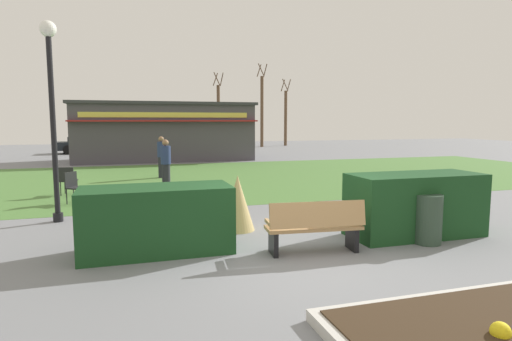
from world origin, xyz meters
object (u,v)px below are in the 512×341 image
object	(u,v)px
person_strolling	(166,164)
parked_car_center_slot	(163,143)
park_bench	(315,226)
parked_car_west_slot	(88,144)
tree_left_bg	(262,110)
trash_bin	(428,219)
food_kiosk	(164,131)
cafe_chair_east	(68,179)
tree_center_bg	(218,115)
lamppost_mid	(52,98)
tree_right_bg	(286,117)
cafe_chair_west	(74,185)
person_standing	(162,157)

from	to	relation	value
person_strolling	parked_car_center_slot	distance (m)	18.23
park_bench	parked_car_west_slot	world-z (taller)	parked_car_west_slot
parked_car_center_slot	tree_left_bg	size ratio (longest dim) A/B	0.58
trash_bin	parked_car_west_slot	distance (m)	27.54
food_kiosk	cafe_chair_east	size ratio (longest dim) A/B	11.64
parked_car_center_slot	parked_car_west_slot	bearing A→B (deg)	-179.99
parked_car_center_slot	park_bench	bearing A→B (deg)	-89.13
park_bench	tree_center_bg	distance (m)	30.44
lamppost_mid	parked_car_west_slot	size ratio (longest dim) A/B	1.05
cafe_chair_east	tree_right_bg	distance (m)	28.48
tree_center_bg	trash_bin	bearing A→B (deg)	-94.48
trash_bin	person_strolling	world-z (taller)	person_strolling
person_strolling	tree_center_bg	bearing A→B (deg)	-163.67
tree_left_bg	lamppost_mid	bearing A→B (deg)	-117.10
person_strolling	parked_car_west_slot	world-z (taller)	person_strolling
cafe_chair_west	person_standing	xyz separation A→B (m)	(2.81, 4.89, 0.33)
cafe_chair_west	parked_car_center_slot	xyz separation A→B (m)	(4.15, 20.11, 0.12)
food_kiosk	cafe_chair_east	xyz separation A→B (m)	(-3.98, -11.58, -1.17)
park_bench	person_standing	distance (m)	11.20
cafe_chair_west	parked_car_west_slot	size ratio (longest dim) A/B	0.21
park_bench	cafe_chair_east	xyz separation A→B (m)	(-4.89, 7.67, 0.05)
tree_right_bg	person_strolling	bearing A→B (deg)	-119.76
park_bench	tree_left_bg	xyz separation A→B (m)	(8.52, 29.70, 2.79)
cafe_chair_west	tree_left_bg	size ratio (longest dim) A/B	0.12
cafe_chair_west	parked_car_west_slot	bearing A→B (deg)	93.41
food_kiosk	cafe_chair_west	world-z (taller)	food_kiosk
cafe_chair_west	person_strolling	size ratio (longest dim) A/B	0.53
food_kiosk	person_standing	bearing A→B (deg)	-95.73
tree_left_bg	person_strolling	bearing A→B (deg)	-115.61
food_kiosk	parked_car_west_slot	xyz separation A→B (m)	(-4.83, 7.03, -1.06)
parked_car_center_slot	person_strolling	bearing A→B (deg)	-94.51
lamppost_mid	trash_bin	world-z (taller)	lamppost_mid
food_kiosk	tree_left_bg	world-z (taller)	tree_left_bg
person_strolling	person_standing	bearing A→B (deg)	-148.93
cafe_chair_east	tree_right_bg	bearing A→B (deg)	55.31
food_kiosk	parked_car_west_slot	distance (m)	8.59
tree_right_bg	tree_left_bg	bearing A→B (deg)	-154.48
person_strolling	tree_center_bg	world-z (taller)	tree_center_bg
cafe_chair_west	parked_car_center_slot	world-z (taller)	parked_car_center_slot
park_bench	tree_right_bg	world-z (taller)	tree_right_bg
person_standing	tree_center_bg	distance (m)	20.08
food_kiosk	person_strolling	bearing A→B (deg)	-94.68
tree_right_bg	trash_bin	bearing A→B (deg)	-106.09
park_bench	person_strolling	size ratio (longest dim) A/B	1.03
tree_right_bg	parked_car_west_slot	bearing A→B (deg)	-164.45
park_bench	trash_bin	distance (m)	2.30
person_standing	tree_right_bg	distance (m)	23.89
parked_car_center_slot	tree_left_bg	distance (m)	9.91
food_kiosk	parked_car_center_slot	distance (m)	7.13
food_kiosk	park_bench	bearing A→B (deg)	-87.27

